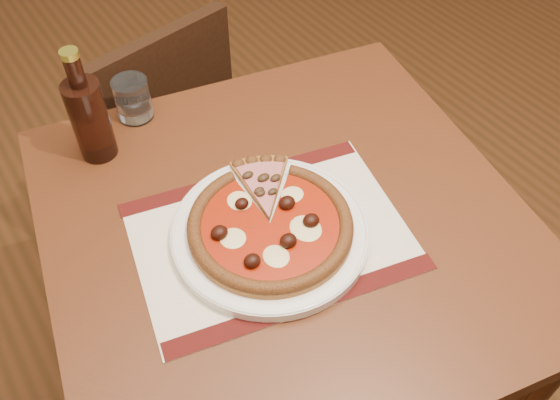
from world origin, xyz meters
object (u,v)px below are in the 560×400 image
(table, at_px, (286,254))
(water_glass, at_px, (133,99))
(chair_far, at_px, (152,137))
(pizza, at_px, (270,225))
(plate, at_px, (270,232))
(bottle, at_px, (89,116))

(table, height_order, water_glass, water_glass)
(chair_far, xyz_separation_m, pizza, (-0.04, -0.63, 0.32))
(table, xyz_separation_m, plate, (-0.04, -0.02, 0.11))
(plate, distance_m, water_glass, 0.41)
(table, bearing_deg, plate, -160.62)
(chair_far, height_order, pizza, chair_far)
(table, distance_m, plate, 0.12)
(water_glass, bearing_deg, pizza, -82.55)
(table, distance_m, bottle, 0.43)
(pizza, relative_size, water_glass, 3.20)
(plate, height_order, pizza, pizza)
(chair_far, distance_m, pizza, 0.71)
(water_glass, xyz_separation_m, bottle, (-0.10, -0.06, 0.05))
(water_glass, relative_size, bottle, 0.37)
(plate, bearing_deg, table, 19.38)
(chair_far, relative_size, bottle, 3.62)
(table, xyz_separation_m, chair_far, (0.00, 0.62, -0.18))
(chair_far, xyz_separation_m, bottle, (-0.20, -0.29, 0.37))
(water_glass, bearing_deg, plate, -82.53)
(table, height_order, bottle, bottle)
(pizza, relative_size, bottle, 1.20)
(plate, xyz_separation_m, bottle, (-0.15, 0.35, 0.08))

